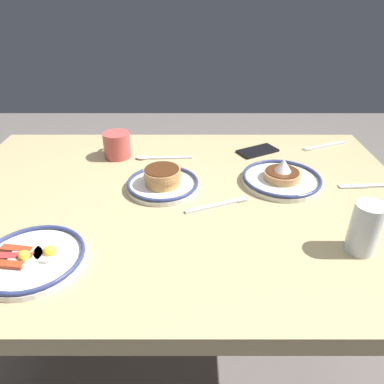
{
  "coord_description": "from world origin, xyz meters",
  "views": [
    {
      "loc": [
        -0.04,
        0.88,
        1.29
      ],
      "look_at": [
        -0.04,
        0.03,
        0.78
      ],
      "focal_mm": 33.63,
      "sensor_mm": 36.0,
      "label": 1
    }
  ],
  "objects_px": {
    "plate_near_main": "(282,178)",
    "fork_near": "(324,146)",
    "butter_knife": "(374,186)",
    "fork_far": "(217,205)",
    "tea_spoon": "(156,158)",
    "cell_phone": "(257,151)",
    "drinking_glass": "(364,231)",
    "plate_center_pancakes": "(33,258)",
    "coffee_mug": "(117,144)",
    "plate_far_companion": "(163,182)"
  },
  "relations": [
    {
      "from": "plate_near_main",
      "to": "fork_near",
      "type": "distance_m",
      "value": 0.36
    },
    {
      "from": "plate_near_main",
      "to": "fork_near",
      "type": "bearing_deg",
      "value": -128.58
    },
    {
      "from": "plate_near_main",
      "to": "butter_knife",
      "type": "relative_size",
      "value": 1.11
    },
    {
      "from": "fork_far",
      "to": "butter_knife",
      "type": "distance_m",
      "value": 0.49
    },
    {
      "from": "tea_spoon",
      "to": "cell_phone",
      "type": "bearing_deg",
      "value": -171.0
    },
    {
      "from": "fork_far",
      "to": "butter_knife",
      "type": "relative_size",
      "value": 0.84
    },
    {
      "from": "cell_phone",
      "to": "drinking_glass",
      "type": "bearing_deg",
      "value": 76.22
    },
    {
      "from": "fork_far",
      "to": "plate_center_pancakes",
      "type": "bearing_deg",
      "value": 29.0
    },
    {
      "from": "cell_phone",
      "to": "fork_near",
      "type": "bearing_deg",
      "value": 161.82
    },
    {
      "from": "coffee_mug",
      "to": "plate_far_companion",
      "type": "bearing_deg",
      "value": 128.0
    },
    {
      "from": "plate_far_companion",
      "to": "coffee_mug",
      "type": "relative_size",
      "value": 1.83
    },
    {
      "from": "plate_far_companion",
      "to": "coffee_mug",
      "type": "xyz_separation_m",
      "value": [
        0.17,
        -0.22,
        0.02
      ]
    },
    {
      "from": "coffee_mug",
      "to": "fork_far",
      "type": "xyz_separation_m",
      "value": [
        -0.33,
        0.32,
        -0.04
      ]
    },
    {
      "from": "drinking_glass",
      "to": "fork_near",
      "type": "relative_size",
      "value": 0.68
    },
    {
      "from": "plate_near_main",
      "to": "coffee_mug",
      "type": "xyz_separation_m",
      "value": [
        0.54,
        -0.19,
        0.03
      ]
    },
    {
      "from": "fork_far",
      "to": "cell_phone",
      "type": "bearing_deg",
      "value": -114.97
    },
    {
      "from": "butter_knife",
      "to": "drinking_glass",
      "type": "bearing_deg",
      "value": 60.82
    },
    {
      "from": "drinking_glass",
      "to": "plate_far_companion",
      "type": "bearing_deg",
      "value": -31.28
    },
    {
      "from": "plate_far_companion",
      "to": "coffee_mug",
      "type": "bearing_deg",
      "value": -52.0
    },
    {
      "from": "plate_far_companion",
      "to": "fork_near",
      "type": "height_order",
      "value": "plate_far_companion"
    },
    {
      "from": "plate_far_companion",
      "to": "fork_near",
      "type": "xyz_separation_m",
      "value": [
        -0.58,
        -0.31,
        -0.02
      ]
    },
    {
      "from": "plate_far_companion",
      "to": "fork_near",
      "type": "bearing_deg",
      "value": -152.04
    },
    {
      "from": "drinking_glass",
      "to": "fork_far",
      "type": "relative_size",
      "value": 0.68
    },
    {
      "from": "fork_near",
      "to": "butter_knife",
      "type": "height_order",
      "value": "same"
    },
    {
      "from": "cell_phone",
      "to": "butter_knife",
      "type": "distance_m",
      "value": 0.4
    },
    {
      "from": "coffee_mug",
      "to": "drinking_glass",
      "type": "bearing_deg",
      "value": 141.74
    },
    {
      "from": "fork_far",
      "to": "plate_far_companion",
      "type": "bearing_deg",
      "value": -32.11
    },
    {
      "from": "plate_center_pancakes",
      "to": "cell_phone",
      "type": "xyz_separation_m",
      "value": [
        -0.59,
        -0.59,
        -0.01
      ]
    },
    {
      "from": "drinking_glass",
      "to": "fork_near",
      "type": "distance_m",
      "value": 0.61
    },
    {
      "from": "plate_near_main",
      "to": "plate_far_companion",
      "type": "distance_m",
      "value": 0.36
    },
    {
      "from": "plate_center_pancakes",
      "to": "coffee_mug",
      "type": "bearing_deg",
      "value": -99.03
    },
    {
      "from": "plate_far_companion",
      "to": "tea_spoon",
      "type": "distance_m",
      "value": 0.21
    },
    {
      "from": "plate_center_pancakes",
      "to": "tea_spoon",
      "type": "xyz_separation_m",
      "value": [
        -0.22,
        -0.53,
        -0.01
      ]
    },
    {
      "from": "cell_phone",
      "to": "fork_near",
      "type": "height_order",
      "value": "cell_phone"
    },
    {
      "from": "fork_near",
      "to": "coffee_mug",
      "type": "bearing_deg",
      "value": 6.52
    },
    {
      "from": "coffee_mug",
      "to": "drinking_glass",
      "type": "distance_m",
      "value": 0.82
    },
    {
      "from": "cell_phone",
      "to": "tea_spoon",
      "type": "height_order",
      "value": "tea_spoon"
    },
    {
      "from": "tea_spoon",
      "to": "plate_near_main",
      "type": "bearing_deg",
      "value": 156.75
    },
    {
      "from": "drinking_glass",
      "to": "butter_knife",
      "type": "bearing_deg",
      "value": -119.18
    },
    {
      "from": "plate_near_main",
      "to": "fork_near",
      "type": "height_order",
      "value": "plate_near_main"
    },
    {
      "from": "butter_knife",
      "to": "tea_spoon",
      "type": "distance_m",
      "value": 0.7
    },
    {
      "from": "tea_spoon",
      "to": "fork_far",
      "type": "bearing_deg",
      "value": 122.91
    },
    {
      "from": "coffee_mug",
      "to": "plate_center_pancakes",
      "type": "bearing_deg",
      "value": 80.97
    },
    {
      "from": "coffee_mug",
      "to": "butter_knife",
      "type": "distance_m",
      "value": 0.84
    },
    {
      "from": "fork_near",
      "to": "butter_knife",
      "type": "bearing_deg",
      "value": 100.3
    },
    {
      "from": "fork_near",
      "to": "fork_far",
      "type": "xyz_separation_m",
      "value": [
        0.43,
        0.41,
        0.0
      ]
    },
    {
      "from": "plate_center_pancakes",
      "to": "plate_far_companion",
      "type": "xyz_separation_m",
      "value": [
        -0.26,
        -0.33,
        0.01
      ]
    },
    {
      "from": "plate_near_main",
      "to": "tea_spoon",
      "type": "height_order",
      "value": "plate_near_main"
    },
    {
      "from": "drinking_glass",
      "to": "coffee_mug",
      "type": "bearing_deg",
      "value": -38.26
    },
    {
      "from": "plate_center_pancakes",
      "to": "tea_spoon",
      "type": "height_order",
      "value": "plate_center_pancakes"
    }
  ]
}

